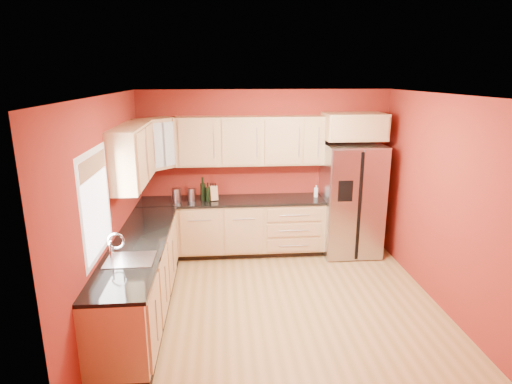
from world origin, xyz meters
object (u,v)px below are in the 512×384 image
refrigerator (351,200)px  canister_left (176,195)px  soap_dispenser (316,191)px  wine_bottle_a (208,192)px  knife_block (213,193)px

refrigerator → canister_left: (-2.75, -0.01, 0.14)m
refrigerator → soap_dispenser: (-0.55, 0.10, 0.13)m
wine_bottle_a → soap_dispenser: bearing=3.2°
refrigerator → soap_dispenser: refrigerator is taller
canister_left → wine_bottle_a: 0.48m
canister_left → wine_bottle_a: (0.48, 0.01, 0.04)m
knife_block → soap_dispenser: 1.64m
soap_dispenser → refrigerator: bearing=-10.5°
soap_dispenser → knife_block: bearing=-178.5°
canister_left → soap_dispenser: size_ratio=1.14×
canister_left → wine_bottle_a: wine_bottle_a is taller
refrigerator → wine_bottle_a: 2.28m
canister_left → knife_block: (0.57, 0.07, 0.00)m
refrigerator → wine_bottle_a: size_ratio=6.00×
knife_block → soap_dispenser: (1.64, 0.04, -0.02)m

